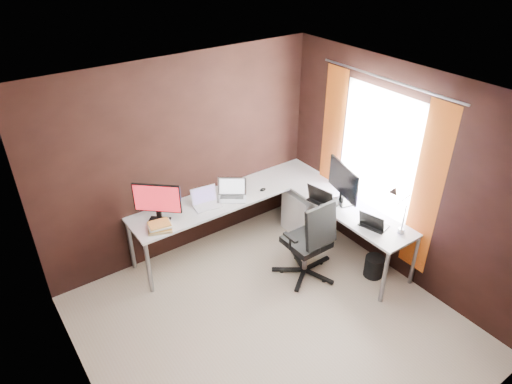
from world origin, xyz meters
The scene contains 15 objects.
room centered at (0.34, 0.07, 1.28)m, with size 3.60×3.60×2.50m.
desk centered at (0.84, 1.04, 0.68)m, with size 2.65×2.25×0.73m.
drawer_pedestal centered at (1.43, 1.15, 0.30)m, with size 0.42×0.50×0.60m, color white.
monitor_left centered at (-0.51, 1.50, 1.00)m, with size 0.43×0.39×0.48m.
monitor_right centered at (1.49, 0.57, 1.02)m, with size 0.22×0.62×0.52m.
laptop_white centered at (0.10, 1.48, 0.78)m, with size 0.35×0.27×0.22m.
laptop_silver centered at (0.45, 1.45, 0.78)m, with size 0.44×0.41×0.24m.
laptop_black_big centered at (1.30, 0.69, 0.78)m, with size 0.33×0.42×0.25m.
laptop_black_small centered at (1.41, -0.02, 0.78)m, with size 0.29×0.35×0.20m.
book_stack centered at (-0.58, 1.34, 0.77)m, with size 0.32×0.29×0.08m.
mouse_left centered at (-0.50, 1.37, 0.75)m, with size 0.08×0.05×0.03m, color black.
mouse_corner centered at (0.86, 1.35, 0.75)m, with size 0.09×0.06×0.03m, color black.
desk_lamp centered at (1.52, -0.21, 1.08)m, with size 0.19×0.22×0.57m.
office_chair centered at (0.85, 0.42, 0.31)m, with size 0.60×0.60×1.06m.
wastebasket centered at (1.50, -0.06, 0.13)m, with size 0.23×0.23×0.26m, color black.
Camera 1 is at (-2.12, -2.69, 3.75)m, focal length 32.00 mm.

